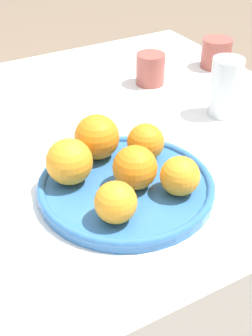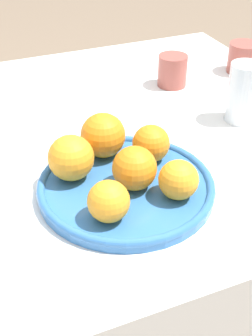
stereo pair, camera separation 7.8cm
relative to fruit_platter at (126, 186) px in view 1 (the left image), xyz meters
name	(u,v)px [view 1 (the left image)]	position (x,y,z in m)	size (l,w,h in m)	color
table	(17,287)	(-0.18, 0.21, -0.37)	(1.44, 0.92, 0.72)	white
fruit_platter	(126,186)	(0.00, 0.00, 0.00)	(0.31, 0.31, 0.02)	#336BAD
orange_0	(135,168)	(0.01, -0.01, 0.04)	(0.08, 0.08, 0.08)	orange
orange_1	(69,162)	(-0.08, 0.06, 0.04)	(0.08, 0.08, 0.08)	orange
orange_2	(146,142)	(0.07, 0.05, 0.04)	(0.07, 0.07, 0.07)	orange
orange_3	(116,202)	(-0.06, -0.07, 0.04)	(0.07, 0.07, 0.07)	orange
orange_4	(97,137)	(0.00, 0.10, 0.05)	(0.08, 0.08, 0.08)	orange
orange_5	(180,176)	(0.07, -0.06, 0.04)	(0.07, 0.07, 0.07)	orange
water_glass	(226,87)	(0.33, 0.14, 0.05)	(0.07, 0.07, 0.13)	silver
cup_1	(216,53)	(0.48, 0.36, 0.03)	(0.08, 0.08, 0.08)	#9E4C42
cup_2	(150,69)	(0.27, 0.36, 0.03)	(0.07, 0.07, 0.08)	#9E4C42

